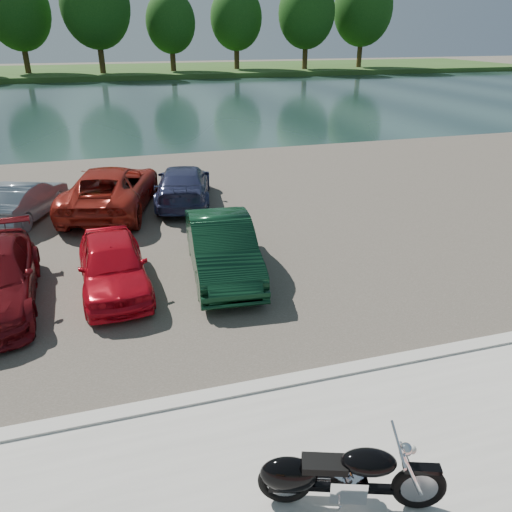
{
  "coord_description": "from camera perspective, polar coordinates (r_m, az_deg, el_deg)",
  "views": [
    {
      "loc": [
        -3.31,
        -4.44,
        5.57
      ],
      "look_at": [
        -0.54,
        5.01,
        1.1
      ],
      "focal_mm": 35.0,
      "sensor_mm": 36.0,
      "label": 1
    }
  ],
  "objects": [
    {
      "name": "far_bank",
      "position": [
        76.69,
        -14.73,
        19.77
      ],
      "size": [
        120.0,
        24.0,
        0.6
      ],
      "primitive_type": "cube",
      "color": "#28491A",
      "rests_on": "ground"
    },
    {
      "name": "car_5",
      "position": [
        12.17,
        -3.89,
        1.0
      ],
      "size": [
        1.84,
        4.37,
        1.4
      ],
      "primitive_type": "imported",
      "rotation": [
        0.0,
        0.0,
        -0.08
      ],
      "color": "#0D321C",
      "rests_on": "parking_lot"
    },
    {
      "name": "ground",
      "position": [
        7.86,
        15.34,
        -21.87
      ],
      "size": [
        200.0,
        200.0,
        0.0
      ],
      "primitive_type": "plane",
      "color": "#595447",
      "rests_on": "ground"
    },
    {
      "name": "car_4",
      "position": [
        11.89,
        -16.05,
        -0.93
      ],
      "size": [
        1.68,
        3.77,
        1.26
      ],
      "primitive_type": "imported",
      "rotation": [
        0.0,
        0.0,
        0.05
      ],
      "color": "red",
      "rests_on": "parking_lot"
    },
    {
      "name": "river",
      "position": [
        44.91,
        -12.55,
        16.77
      ],
      "size": [
        120.0,
        40.0,
        0.0
      ],
      "primitive_type": "cube",
      "color": "#1B3130",
      "rests_on": "ground"
    },
    {
      "name": "far_trees",
      "position": [
        70.67,
        -11.24,
        25.59
      ],
      "size": [
        70.25,
        10.68,
        12.52
      ],
      "color": "#3B2C15",
      "rests_on": "far_bank"
    },
    {
      "name": "car_11",
      "position": [
        17.65,
        -8.28,
        8.09
      ],
      "size": [
        2.64,
        4.69,
        1.28
      ],
      "primitive_type": "imported",
      "rotation": [
        0.0,
        0.0,
        2.94
      ],
      "color": "navy",
      "rests_on": "parking_lot"
    },
    {
      "name": "car_9",
      "position": [
        17.51,
        -24.96,
        5.8
      ],
      "size": [
        2.54,
        3.92,
        1.22
      ],
      "primitive_type": "imported",
      "rotation": [
        0.0,
        0.0,
        2.77
      ],
      "color": "gray",
      "rests_on": "parking_lot"
    },
    {
      "name": "car_10",
      "position": [
        17.3,
        -16.22,
        7.39
      ],
      "size": [
        3.72,
        5.79,
        1.49
      ],
      "primitive_type": "imported",
      "rotation": [
        0.0,
        0.0,
        2.89
      ],
      "color": "#9F251A",
      "rests_on": "parking_lot"
    },
    {
      "name": "motorcycle",
      "position": [
        6.78,
        8.92,
        -23.59
      ],
      "size": [
        2.25,
        1.06,
        1.05
      ],
      "rotation": [
        0.0,
        0.0,
        -0.34
      ],
      "color": "black",
      "rests_on": "promenade"
    },
    {
      "name": "kerb",
      "position": [
        9.09,
        8.87,
        -13.15
      ],
      "size": [
        60.0,
        0.3,
        0.14
      ],
      "primitive_type": "cube",
      "color": "#AFADA5",
      "rests_on": "ground"
    },
    {
      "name": "parking_lot",
      "position": [
        16.74,
        -4.02,
        5.0
      ],
      "size": [
        60.0,
        18.0,
        0.04
      ],
      "primitive_type": "cube",
      "color": "#48443A",
      "rests_on": "ground"
    }
  ]
}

